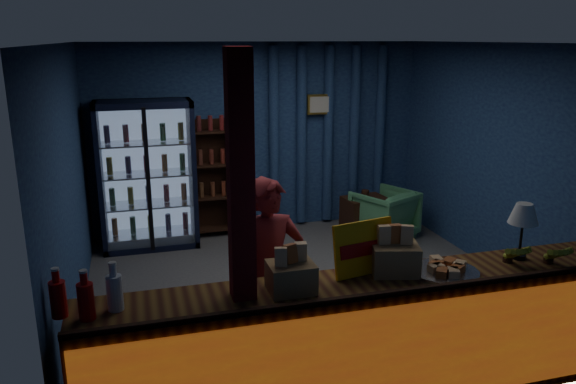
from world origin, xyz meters
name	(u,v)px	position (x,y,z in m)	size (l,w,h in m)	color
ground	(306,290)	(0.00, 0.00, 0.00)	(4.60, 4.60, 0.00)	#515154
room_walls	(307,148)	(0.00, 0.00, 1.57)	(4.60, 4.60, 4.60)	navy
counter	(382,338)	(0.00, -1.91, 0.48)	(4.40, 0.57, 0.99)	brown
support_post	(242,248)	(-1.05, -1.90, 1.30)	(0.16, 0.16, 2.60)	maroon
beverage_cooler	(147,175)	(-1.55, 1.92, 0.93)	(1.20, 0.62, 1.90)	black
bottle_shelf	(212,179)	(-0.70, 2.06, 0.79)	(0.50, 0.28, 1.60)	black
curtain_folds	(328,135)	(1.00, 2.14, 1.30)	(1.74, 0.14, 2.50)	navy
framed_picture	(320,104)	(0.85, 2.10, 1.75)	(0.36, 0.04, 0.28)	gold
shopkeeper	(270,274)	(-0.70, -1.25, 0.80)	(0.58, 0.38, 1.60)	maroon
green_chair	(384,214)	(1.52, 1.30, 0.33)	(0.71, 0.73, 0.67)	#51A268
side_table	(364,215)	(1.33, 1.52, 0.26)	(0.62, 0.48, 0.63)	black
yellow_sign	(364,248)	(-0.11, -1.76, 1.15)	(0.51, 0.20, 0.40)	#FFB30D
soda_bottles	(86,296)	(-2.05, -1.89, 1.08)	(0.44, 0.18, 0.33)	#BD0D0C
snack_box_left	(291,275)	(-0.71, -1.90, 1.07)	(0.32, 0.26, 0.33)	#A2804E
snack_box_centre	(395,256)	(0.12, -1.81, 1.08)	(0.41, 0.36, 0.36)	#A2804E
pastry_tray	(445,270)	(0.48, -1.94, 0.98)	(0.50, 0.50, 0.08)	silver
banana_bunches	(533,253)	(1.22, -1.96, 1.04)	(0.56, 0.32, 0.19)	gold
table_lamp	(524,216)	(1.20, -1.83, 1.31)	(0.23, 0.23, 0.46)	black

